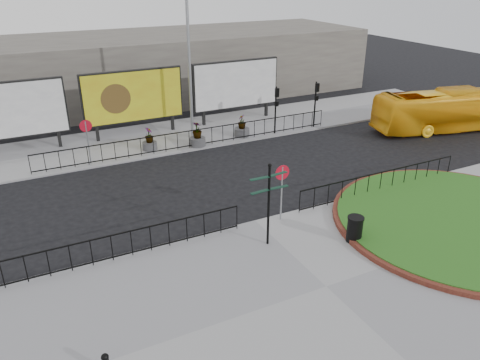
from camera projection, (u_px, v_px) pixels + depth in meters
ground at (255, 223)px, 19.70m from camera, size 90.00×90.00×0.00m
pavement_near at (326, 288)px, 15.61m from camera, size 30.00×10.00×0.12m
pavement_far at (165, 137)px, 29.43m from camera, size 44.00×6.00×0.12m
brick_edge at (459, 221)px, 19.42m from camera, size 10.40×10.40×0.18m
grass_lawn at (460, 220)px, 19.41m from camera, size 10.00×10.00×0.22m
railing_near_left at (112, 248)px, 16.73m from camera, size 10.00×0.10×1.10m
railing_near_right at (381, 182)px, 21.83m from camera, size 9.00×0.10×1.10m
railing_far at (195, 138)px, 27.39m from camera, size 18.00×0.10×1.10m
speed_sign_far at (87, 132)px, 24.50m from camera, size 0.64×0.07×2.47m
speed_sign_near at (282, 181)px, 18.99m from camera, size 0.64×0.07×2.47m
billboard_left at (8, 111)px, 25.69m from camera, size 6.20×0.31×4.10m
billboard_mid at (133, 97)px, 28.55m from camera, size 6.20×0.31×4.10m
billboard_right at (236, 85)px, 31.40m from camera, size 6.20×0.31×4.10m
lamp_post at (189, 61)px, 27.24m from camera, size 0.74×0.18×9.23m
signal_pole_a at (276, 103)px, 29.07m from camera, size 0.22×0.26×3.00m
signal_pole_b at (316, 98)px, 30.29m from camera, size 0.22×0.26×3.00m
building_backdrop at (122, 69)px, 36.54m from camera, size 40.00×10.00×5.00m
fingerpost_sign at (269, 197)px, 17.17m from camera, size 1.57×0.29×3.34m
litter_bin at (355, 229)px, 17.95m from camera, size 0.64×0.64×1.06m
bus at (446, 111)px, 30.26m from camera, size 9.88×4.41×2.68m
planter_a at (149, 142)px, 27.07m from camera, size 0.84×0.84×1.31m
planter_b at (197, 137)px, 27.61m from camera, size 0.94×0.94×1.48m
planter_c at (242, 129)px, 29.25m from camera, size 0.95×0.95×1.38m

